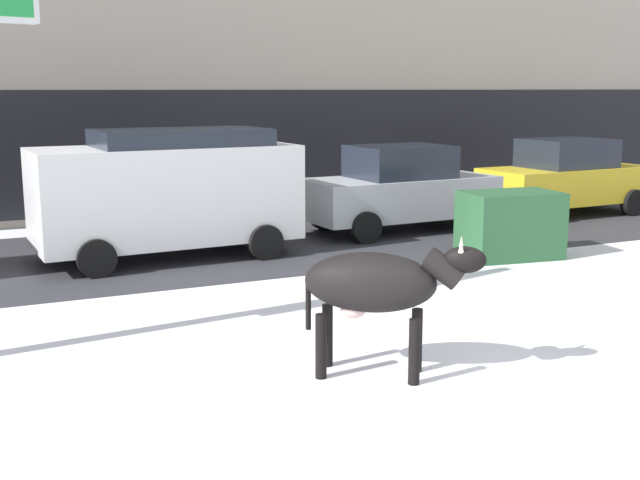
# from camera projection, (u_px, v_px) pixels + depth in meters

# --- Properties ---
(ground_plane) EXTENTS (120.00, 120.00, 0.00)m
(ground_plane) POSITION_uv_depth(u_px,v_px,m) (522.00, 420.00, 7.36)
(ground_plane) COLOR white
(road_strip) EXTENTS (60.00, 5.60, 0.01)m
(road_strip) POSITION_uv_depth(u_px,v_px,m) (220.00, 248.00, 15.33)
(road_strip) COLOR #333338
(road_strip) RESTS_ON ground
(cow_black) EXTENTS (1.78, 1.44, 1.54)m
(cow_black) POSITION_uv_depth(u_px,v_px,m) (377.00, 285.00, 8.35)
(cow_black) COLOR black
(cow_black) RESTS_ON ground
(car_white_van) EXTENTS (4.69, 2.29, 2.32)m
(car_white_van) POSITION_uv_depth(u_px,v_px,m) (168.00, 190.00, 14.24)
(car_white_van) COLOR white
(car_white_van) RESTS_ON ground
(car_silver_sedan) EXTENTS (4.28, 2.14, 1.84)m
(car_silver_sedan) POSITION_uv_depth(u_px,v_px,m) (399.00, 189.00, 17.04)
(car_silver_sedan) COLOR #B7BABF
(car_silver_sedan) RESTS_ON ground
(car_yellow_sedan) EXTENTS (4.28, 2.14, 1.84)m
(car_yellow_sedan) POSITION_uv_depth(u_px,v_px,m) (566.00, 178.00, 19.26)
(car_yellow_sedan) COLOR gold
(car_yellow_sedan) RESTS_ON ground
(pedestrian_near_billboard) EXTENTS (0.36, 0.24, 1.73)m
(pedestrian_near_billboard) POSITION_uv_depth(u_px,v_px,m) (130.00, 189.00, 17.34)
(pedestrian_near_billboard) COLOR #282833
(pedestrian_near_billboard) RESTS_ON ground
(dumpster) EXTENTS (1.83, 1.32, 1.20)m
(dumpster) POSITION_uv_depth(u_px,v_px,m) (510.00, 225.00, 14.41)
(dumpster) COLOR #285633
(dumpster) RESTS_ON ground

